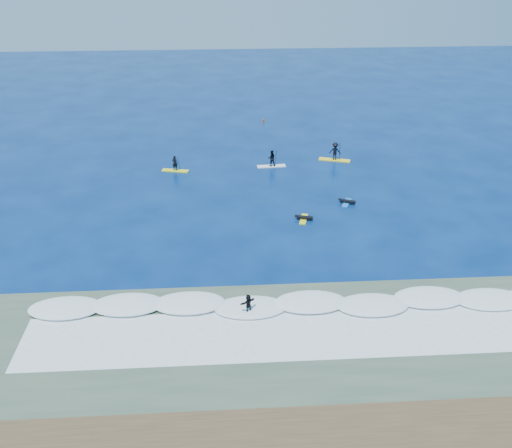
{
  "coord_description": "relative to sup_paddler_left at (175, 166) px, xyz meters",
  "views": [
    {
      "loc": [
        -4.56,
        -40.66,
        22.08
      ],
      "look_at": [
        -1.93,
        0.57,
        0.6
      ],
      "focal_mm": 40.0,
      "sensor_mm": 36.0,
      "label": 1
    }
  ],
  "objects": [
    {
      "name": "prone_paddler_near",
      "position": [
        11.61,
        -11.71,
        -0.46
      ],
      "size": [
        1.55,
        2.03,
        0.41
      ],
      "rotation": [
        0.0,
        0.0,
        1.31
      ],
      "color": "yellow",
      "rests_on": "ground"
    },
    {
      "name": "sup_paddler_right",
      "position": [
        16.82,
        1.97,
        0.31
      ],
      "size": [
        3.41,
        1.79,
        2.33
      ],
      "rotation": [
        0.0,
        0.0,
        -0.31
      ],
      "color": "yellow",
      "rests_on": "ground"
    },
    {
      "name": "breaking_wave",
      "position": [
        9.35,
        -23.97,
        -0.6
      ],
      "size": [
        40.0,
        6.0,
        0.3
      ],
      "primitive_type": "cube",
      "color": "white",
      "rests_on": "ground"
    },
    {
      "name": "sup_paddler_left",
      "position": [
        0.0,
        0.0,
        0.0
      ],
      "size": [
        2.82,
        1.28,
        1.92
      ],
      "rotation": [
        0.0,
        0.0,
        -0.23
      ],
      "color": "yellow",
      "rests_on": "ground"
    },
    {
      "name": "whitewater",
      "position": [
        9.35,
        -26.97,
        -0.6
      ],
      "size": [
        34.0,
        5.0,
        0.02
      ],
      "primitive_type": "cube",
      "color": "silver",
      "rests_on": "ground"
    },
    {
      "name": "shallow_water",
      "position": [
        9.35,
        -27.97,
        -0.59
      ],
      "size": [
        90.0,
        13.0,
        0.01
      ],
      "primitive_type": "cube",
      "color": "#394D3E",
      "rests_on": "ground"
    },
    {
      "name": "marker_buoy",
      "position": [
        10.22,
        15.76,
        -0.34
      ],
      "size": [
        0.25,
        0.25,
        0.6
      ],
      "rotation": [
        0.0,
        0.0,
        0.01
      ],
      "color": "red",
      "rests_on": "ground"
    },
    {
      "name": "wet_sand_strip",
      "position": [
        9.35,
        -35.47,
        -0.6
      ],
      "size": [
        90.0,
        5.0,
        0.08
      ],
      "primitive_type": "cube",
      "color": "#483321",
      "rests_on": "ground"
    },
    {
      "name": "prone_paddler_far",
      "position": [
        15.94,
        -8.74,
        -0.46
      ],
      "size": [
        1.49,
        1.99,
        0.41
      ],
      "rotation": [
        0.0,
        0.0,
        1.15
      ],
      "color": "blue",
      "rests_on": "ground"
    },
    {
      "name": "ground",
      "position": [
        9.35,
        -13.97,
        -0.6
      ],
      "size": [
        160.0,
        160.0,
        0.0
      ],
      "primitive_type": "plane",
      "color": "#041D4C",
      "rests_on": "ground"
    },
    {
      "name": "wave_surfer",
      "position": [
        6.2,
        -24.77,
        0.16
      ],
      "size": [
        1.79,
        1.41,
        1.31
      ],
      "rotation": [
        0.0,
        0.0,
        0.58
      ],
      "color": "white",
      "rests_on": "breaking_wave"
    },
    {
      "name": "sup_paddler_center",
      "position": [
        9.92,
        0.6,
        0.18
      ],
      "size": [
        3.01,
        0.95,
        2.08
      ],
      "rotation": [
        0.0,
        0.0,
        0.07
      ],
      "color": "white",
      "rests_on": "ground"
    }
  ]
}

